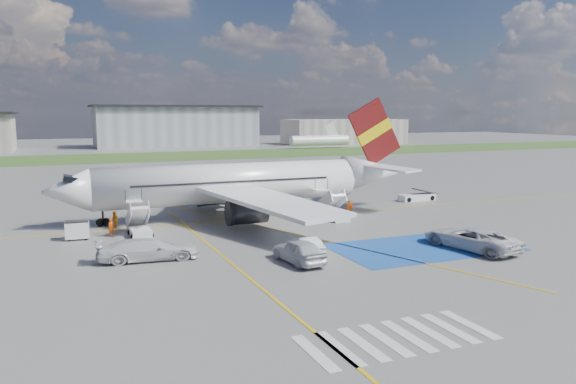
% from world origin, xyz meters
% --- Properties ---
extents(ground, '(400.00, 400.00, 0.00)m').
position_xyz_m(ground, '(0.00, 0.00, 0.00)').
color(ground, '#60605E').
rests_on(ground, ground).
extents(grass_strip, '(400.00, 30.00, 0.01)m').
position_xyz_m(grass_strip, '(0.00, 95.00, 0.01)').
color(grass_strip, '#2D4C1E').
rests_on(grass_strip, ground).
extents(taxiway_line_main, '(120.00, 0.20, 0.01)m').
position_xyz_m(taxiway_line_main, '(0.00, 12.00, 0.01)').
color(taxiway_line_main, gold).
rests_on(taxiway_line_main, ground).
extents(taxiway_line_cross, '(0.20, 60.00, 0.01)m').
position_xyz_m(taxiway_line_cross, '(-5.00, -10.00, 0.01)').
color(taxiway_line_cross, gold).
rests_on(taxiway_line_cross, ground).
extents(taxiway_line_diag, '(20.71, 56.45, 0.01)m').
position_xyz_m(taxiway_line_diag, '(0.00, 12.00, 0.01)').
color(taxiway_line_diag, gold).
rests_on(taxiway_line_diag, ground).
extents(staging_box, '(14.00, 8.00, 0.01)m').
position_xyz_m(staging_box, '(10.00, -4.00, 0.01)').
color(staging_box, '#1A4B9E').
rests_on(staging_box, ground).
extents(crosswalk, '(9.00, 4.00, 0.01)m').
position_xyz_m(crosswalk, '(-1.80, -18.00, 0.01)').
color(crosswalk, silver).
rests_on(crosswalk, ground).
extents(terminal_centre, '(48.00, 18.00, 12.00)m').
position_xyz_m(terminal_centre, '(20.00, 135.00, 6.00)').
color(terminal_centre, gray).
rests_on(terminal_centre, ground).
extents(terminal_east, '(40.00, 16.00, 8.00)m').
position_xyz_m(terminal_east, '(75.00, 128.00, 4.00)').
color(terminal_east, gray).
rests_on(terminal_east, ground).
extents(airliner, '(36.81, 32.95, 11.92)m').
position_xyz_m(airliner, '(1.51, 14.00, 3.39)').
color(airliner, white).
rests_on(airliner, ground).
extents(airstairs_fwd, '(1.90, 5.20, 3.60)m').
position_xyz_m(airstairs_fwd, '(-9.50, 8.70, 0.62)').
color(airstairs_fwd, white).
rests_on(airstairs_fwd, ground).
extents(airstairs_aft, '(1.90, 5.20, 3.60)m').
position_xyz_m(airstairs_aft, '(9.00, 8.70, 0.62)').
color(airstairs_aft, white).
rests_on(airstairs_aft, ground).
extents(gpu_cart, '(1.92, 1.29, 1.55)m').
position_xyz_m(gpu_cart, '(-14.41, 9.25, 0.70)').
color(gpu_cart, white).
rests_on(gpu_cart, ground).
extents(belt_loader, '(4.89, 1.96, 1.45)m').
position_xyz_m(belt_loader, '(23.53, 15.58, 0.36)').
color(belt_loader, white).
rests_on(belt_loader, ground).
extents(car_silver_a, '(2.44, 5.10, 1.68)m').
position_xyz_m(car_silver_a, '(-0.62, -4.33, 0.84)').
color(car_silver_a, silver).
rests_on(car_silver_a, ground).
extents(car_silver_b, '(1.53, 4.16, 1.36)m').
position_xyz_m(car_silver_b, '(0.70, -2.44, 0.68)').
color(car_silver_b, silver).
rests_on(car_silver_b, ground).
extents(van_white_a, '(3.77, 6.36, 2.24)m').
position_xyz_m(van_white_a, '(12.96, -5.79, 1.12)').
color(van_white_a, silver).
rests_on(van_white_a, ground).
extents(van_white_b, '(5.44, 2.63, 2.06)m').
position_xyz_m(van_white_b, '(-10.09, 0.40, 1.03)').
color(van_white_b, silver).
rests_on(van_white_b, ground).
extents(crew_fwd, '(0.67, 0.57, 1.54)m').
position_xyz_m(crew_fwd, '(-11.73, 9.37, 0.77)').
color(crew_fwd, '#F45A0C').
rests_on(crew_fwd, ground).
extents(crew_nose, '(0.70, 0.84, 1.54)m').
position_xyz_m(crew_nose, '(-11.12, 12.81, 0.77)').
color(crew_nose, orange).
rests_on(crew_nose, ground).
extents(crew_aft, '(0.88, 1.10, 1.75)m').
position_xyz_m(crew_aft, '(10.90, 9.25, 0.88)').
color(crew_aft, orange).
rests_on(crew_aft, ground).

